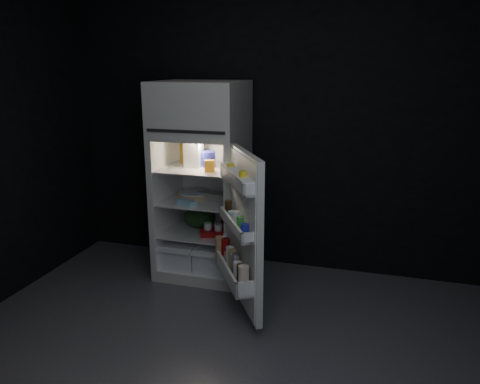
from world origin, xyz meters
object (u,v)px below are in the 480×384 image
(refrigerator, at_px, (203,174))
(egg_carton, at_px, (214,196))
(yogurt_tray, at_px, (214,233))
(fridge_door, at_px, (241,234))
(milk_jug, at_px, (194,153))

(refrigerator, relative_size, egg_carton, 5.92)
(yogurt_tray, bearing_deg, egg_carton, 84.02)
(refrigerator, relative_size, fridge_door, 1.46)
(fridge_door, bearing_deg, milk_jug, 134.17)
(milk_jug, height_order, egg_carton, milk_jug)
(fridge_door, relative_size, egg_carton, 4.06)
(fridge_door, height_order, yogurt_tray, fridge_door)
(yogurt_tray, bearing_deg, fridge_door, -77.52)
(fridge_door, bearing_deg, yogurt_tray, 127.00)
(refrigerator, height_order, milk_jug, refrigerator)
(yogurt_tray, bearing_deg, milk_jug, 130.26)
(milk_jug, bearing_deg, yogurt_tray, -25.86)
(fridge_door, bearing_deg, refrigerator, 129.32)
(fridge_door, distance_m, yogurt_tray, 0.73)
(egg_carton, bearing_deg, milk_jug, -170.24)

